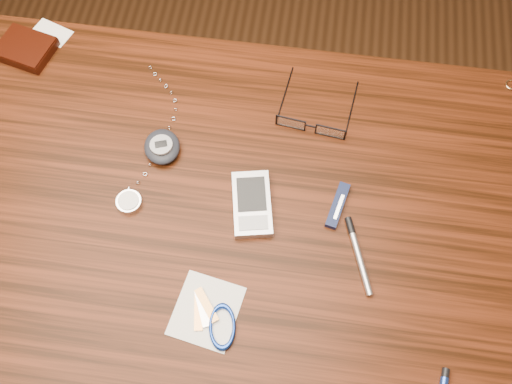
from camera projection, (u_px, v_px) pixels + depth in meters
ground at (239, 320)px, 1.59m from camera, size 3.80×3.80×0.00m
desk at (229, 235)px, 1.01m from camera, size 1.00×0.70×0.75m
wallet_and_card at (26, 48)px, 1.05m from camera, size 0.13×0.13×0.02m
eyeglasses at (311, 124)px, 0.98m from camera, size 0.14×0.14×0.03m
gold_ring at (512, 85)px, 1.03m from camera, size 0.02×0.02×0.00m
pocket_watch at (131, 196)px, 0.93m from camera, size 0.07×0.29×0.01m
pda_phone at (252, 204)px, 0.92m from camera, size 0.08×0.12×0.02m
pedometer at (162, 147)px, 0.96m from camera, size 0.08×0.08×0.03m
notepad_keys at (214, 319)px, 0.84m from camera, size 0.12×0.12×0.01m
pocket_knife at (338, 205)px, 0.92m from camera, size 0.04×0.08×0.01m
silver_pen at (357, 249)px, 0.89m from camera, size 0.05×0.13×0.01m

